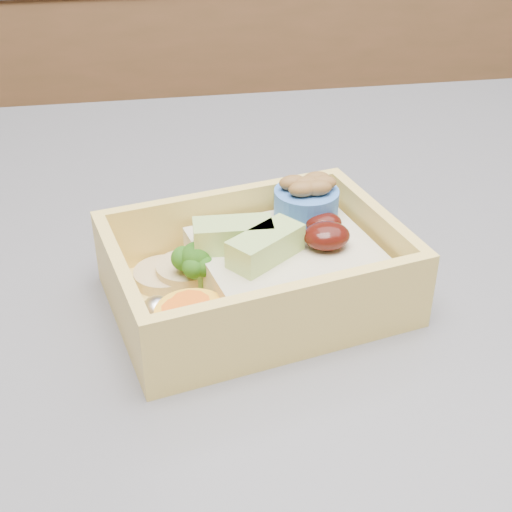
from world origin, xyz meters
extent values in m
cube|color=brown|center=(0.00, 1.20, 0.45)|extent=(3.20, 0.60, 0.90)
cube|color=#39383E|center=(0.00, -0.10, 0.90)|extent=(1.24, 0.84, 0.04)
cube|color=#F8D466|center=(0.02, -0.04, 0.92)|extent=(0.18, 0.15, 0.01)
cube|color=#F8D466|center=(0.01, 0.01, 0.95)|extent=(0.16, 0.04, 0.04)
cube|color=#F8D466|center=(0.03, -0.09, 0.95)|extent=(0.16, 0.04, 0.04)
cube|color=#F8D466|center=(0.10, -0.02, 0.95)|extent=(0.03, 0.10, 0.04)
cube|color=#F8D466|center=(-0.06, -0.06, 0.95)|extent=(0.03, 0.10, 0.04)
cube|color=tan|center=(0.04, -0.04, 0.94)|extent=(0.12, 0.11, 0.03)
ellipsoid|color=#380C08|center=(0.06, -0.04, 0.96)|extent=(0.03, 0.03, 0.01)
ellipsoid|color=#380C08|center=(0.06, -0.02, 0.96)|extent=(0.03, 0.02, 0.01)
cube|color=#ACD46F|center=(0.03, -0.05, 0.96)|extent=(0.05, 0.04, 0.02)
cube|color=#ACD46F|center=(0.01, -0.03, 0.96)|extent=(0.05, 0.02, 0.02)
cylinder|color=#66A257|center=(-0.01, -0.04, 0.93)|extent=(0.01, 0.01, 0.01)
sphere|color=#276016|center=(-0.01, -0.04, 0.95)|extent=(0.02, 0.02, 0.02)
sphere|color=#276016|center=(-0.01, -0.03, 0.95)|extent=(0.01, 0.01, 0.01)
sphere|color=#276016|center=(-0.02, -0.03, 0.95)|extent=(0.01, 0.01, 0.01)
sphere|color=#276016|center=(-0.01, -0.04, 0.95)|extent=(0.01, 0.01, 0.01)
sphere|color=#276016|center=(-0.02, -0.04, 0.95)|extent=(0.01, 0.01, 0.01)
sphere|color=#276016|center=(-0.01, -0.03, 0.95)|extent=(0.01, 0.01, 0.01)
cylinder|color=yellow|center=(-0.02, -0.08, 0.94)|extent=(0.04, 0.04, 0.02)
cylinder|color=orange|center=(-0.02, -0.07, 0.95)|extent=(0.02, 0.02, 0.00)
cylinder|color=orange|center=(-0.03, -0.08, 0.95)|extent=(0.02, 0.02, 0.00)
cylinder|color=tan|center=(-0.03, -0.02, 0.93)|extent=(0.04, 0.04, 0.01)
cylinder|color=tan|center=(-0.02, -0.02, 0.94)|extent=(0.04, 0.04, 0.01)
ellipsoid|color=silver|center=(-0.01, -0.01, 0.94)|extent=(0.02, 0.02, 0.02)
ellipsoid|color=silver|center=(-0.04, -0.06, 0.94)|extent=(0.02, 0.02, 0.02)
cylinder|color=#3D74D1|center=(0.06, 0.00, 0.96)|extent=(0.04, 0.04, 0.02)
ellipsoid|color=brown|center=(0.06, 0.00, 0.98)|extent=(0.02, 0.01, 0.01)
ellipsoid|color=brown|center=(0.07, 0.00, 0.98)|extent=(0.02, 0.01, 0.01)
ellipsoid|color=brown|center=(0.05, 0.00, 0.98)|extent=(0.02, 0.01, 0.01)
ellipsoid|color=brown|center=(0.06, -0.01, 0.98)|extent=(0.02, 0.01, 0.01)
ellipsoid|color=brown|center=(0.05, -0.01, 0.98)|extent=(0.02, 0.01, 0.01)
ellipsoid|color=brown|center=(0.07, 0.00, 0.98)|extent=(0.02, 0.01, 0.01)
camera|label=1|loc=(-0.04, -0.38, 1.17)|focal=50.00mm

